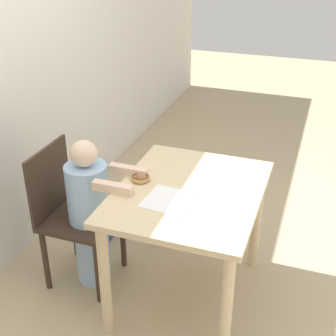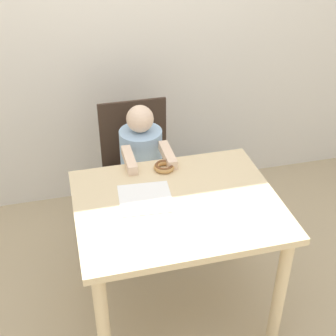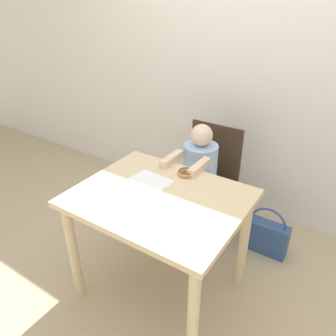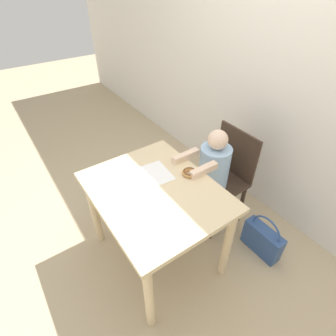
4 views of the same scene
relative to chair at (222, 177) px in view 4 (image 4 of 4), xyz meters
name	(u,v)px [view 4 (image 4 of 4)]	position (x,y,z in m)	size (l,w,h in m)	color
ground_plane	(158,254)	(0.06, -0.72, -0.46)	(12.00, 12.00, 0.00)	tan
wall_back	(290,77)	(0.06, 0.51, 0.79)	(8.00, 0.05, 2.50)	silver
dining_table	(156,202)	(0.06, -0.72, 0.16)	(0.96, 0.77, 0.74)	beige
chair	(222,177)	(0.00, 0.00, 0.00)	(0.42, 0.42, 0.88)	#38281E
child_figure	(212,181)	(0.00, -0.12, 0.02)	(0.26, 0.46, 0.96)	#99BCE0
donut	(190,172)	(0.06, -0.43, 0.30)	(0.11, 0.11, 0.03)	tan
napkin	(152,175)	(-0.09, -0.65, 0.28)	(0.27, 0.27, 0.00)	white
handbag	(262,239)	(0.51, 0.02, -0.32)	(0.33, 0.11, 0.39)	#2D4C84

